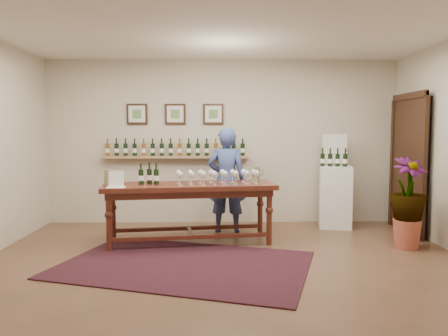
{
  "coord_description": "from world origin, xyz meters",
  "views": [
    {
      "loc": [
        -0.11,
        -5.03,
        1.61
      ],
      "look_at": [
        0.0,
        0.8,
        1.1
      ],
      "focal_mm": 35.0,
      "sensor_mm": 36.0,
      "label": 1
    }
  ],
  "objects_px": {
    "display_pedestal": "(335,197)",
    "potted_plant": "(408,203)",
    "tasting_table": "(190,193)",
    "person": "(227,180)"
  },
  "relations": [
    {
      "from": "display_pedestal",
      "to": "potted_plant",
      "type": "bearing_deg",
      "value": -65.06
    },
    {
      "from": "tasting_table",
      "to": "potted_plant",
      "type": "relative_size",
      "value": 2.3
    },
    {
      "from": "person",
      "to": "display_pedestal",
      "type": "bearing_deg",
      "value": -162.26
    },
    {
      "from": "tasting_table",
      "to": "potted_plant",
      "type": "height_order",
      "value": "potted_plant"
    },
    {
      "from": "potted_plant",
      "to": "display_pedestal",
      "type": "bearing_deg",
      "value": 114.94
    },
    {
      "from": "display_pedestal",
      "to": "potted_plant",
      "type": "relative_size",
      "value": 0.94
    },
    {
      "from": "person",
      "to": "tasting_table",
      "type": "bearing_deg",
      "value": 59.04
    },
    {
      "from": "display_pedestal",
      "to": "potted_plant",
      "type": "height_order",
      "value": "potted_plant"
    },
    {
      "from": "display_pedestal",
      "to": "person",
      "type": "height_order",
      "value": "person"
    },
    {
      "from": "tasting_table",
      "to": "display_pedestal",
      "type": "xyz_separation_m",
      "value": [
        2.35,
        0.99,
        -0.22
      ]
    }
  ]
}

